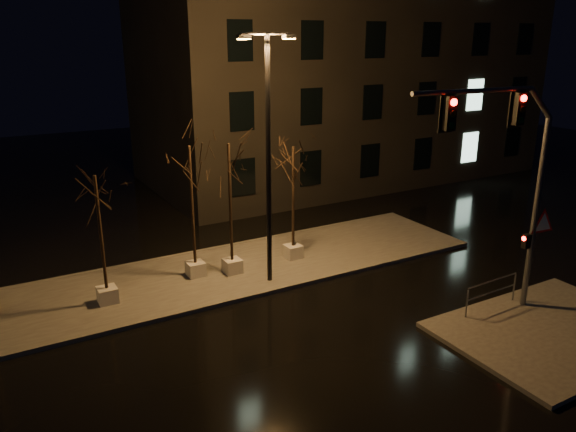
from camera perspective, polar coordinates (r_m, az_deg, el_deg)
ground at (r=17.68m, az=0.71°, el=-12.89°), size 90.00×90.00×0.00m
median at (r=22.46m, az=-7.10°, el=-5.80°), size 22.00×5.00×0.15m
sidewalk_corner at (r=20.10m, az=25.35°, el=-10.51°), size 7.00×5.00×0.15m
building at (r=37.95m, az=5.41°, el=15.50°), size 25.00×12.00×15.00m
tree_1 at (r=19.58m, az=-18.78°, el=1.07°), size 1.80×1.80×4.68m
tree_2 at (r=20.95m, az=-9.87°, el=4.02°), size 1.80×1.80×5.23m
tree_3 at (r=21.03m, az=-5.98°, el=4.29°), size 1.80×1.80×5.25m
tree_4 at (r=22.50m, az=0.54°, el=4.46°), size 1.80×1.80×4.83m
traffic_signal_mast at (r=18.91m, az=21.93°, el=4.38°), size 6.08×0.80×7.46m
streetlight_main at (r=19.98m, az=-2.02°, el=7.18°), size 2.25×0.42×8.99m
guard_rail_a at (r=20.34m, az=20.00°, el=-7.07°), size 2.44×0.14×1.05m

